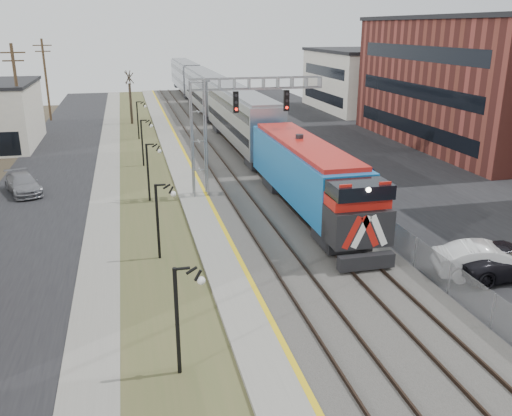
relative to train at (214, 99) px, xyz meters
name	(u,v)px	position (x,y,z in m)	size (l,w,h in m)	color
street_west	(47,181)	(-17.00, -23.22, -2.90)	(7.00, 120.00, 0.04)	black
sidewalk	(107,177)	(-12.50, -23.22, -2.88)	(2.00, 120.00, 0.08)	gray
grass_median	(145,175)	(-9.50, -23.22, -2.89)	(4.00, 120.00, 0.06)	#484F2A
platform	(183,172)	(-6.50, -23.22, -2.80)	(2.00, 120.00, 0.24)	gray
ballast_bed	(243,168)	(-1.50, -23.22, -2.82)	(8.00, 120.00, 0.20)	#595651
parking_lot	(375,161)	(10.50, -23.22, -2.90)	(16.00, 120.00, 0.04)	black
platform_edge	(193,170)	(-5.62, -23.22, -2.67)	(0.24, 120.00, 0.01)	gold
track_near	(219,168)	(-3.50, -23.22, -2.64)	(1.58, 120.00, 0.15)	#2D2119
track_far	(260,165)	(0.00, -23.22, -2.64)	(1.58, 120.00, 0.15)	#2D2119
train	(214,99)	(0.00, 0.00, 0.00)	(3.00, 85.85, 5.33)	#1566AF
signal_gantry	(223,117)	(-4.28, -30.23, 2.67)	(9.00, 1.07, 8.15)	gray
lampposts	(157,221)	(-9.50, -39.93, -0.92)	(0.14, 62.14, 4.00)	black
fence	(291,158)	(2.70, -23.22, -2.12)	(0.04, 120.00, 1.60)	gray
bare_trees	(34,138)	(-18.16, -19.31, -0.22)	(12.30, 42.30, 5.95)	#382D23
car_lot_b	(489,262)	(5.48, -46.11, -2.09)	(1.75, 5.02, 1.65)	silver
car_lot_c	(508,260)	(6.58, -46.04, -2.13)	(2.62, 5.67, 1.58)	black
car_lot_d	(350,171)	(5.95, -28.30, -2.24)	(1.90, 4.68, 1.36)	navy
car_lot_e	(307,152)	(5.02, -20.69, -2.28)	(1.52, 3.78, 1.29)	slate
car_lot_f	(295,138)	(5.77, -14.64, -2.24)	(1.44, 4.13, 1.36)	#0B3B21
car_street_b	(23,184)	(-18.18, -26.28, -2.23)	(1.92, 4.72, 1.37)	gray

